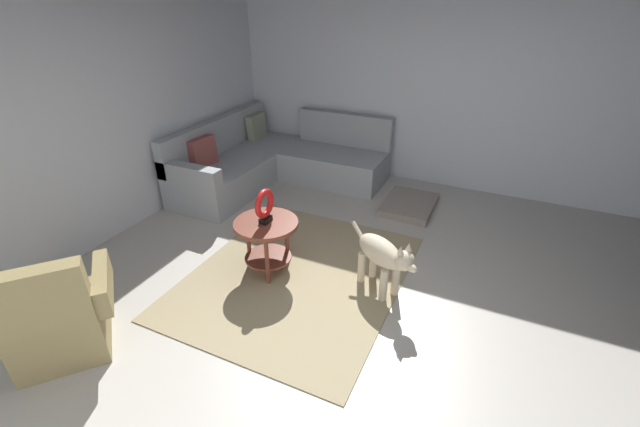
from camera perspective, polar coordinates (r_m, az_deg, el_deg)
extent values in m
cube|color=#B7B2A8|center=(3.77, 5.52, -12.92)|extent=(6.00, 6.00, 0.10)
cube|color=silver|center=(4.79, -29.51, 11.80)|extent=(6.00, 0.12, 2.70)
cube|color=silver|center=(5.81, 16.67, 16.57)|extent=(0.12, 6.00, 2.70)
cube|color=tan|center=(4.06, -3.11, -8.34)|extent=(2.30, 1.90, 0.01)
cube|color=#9EA3A8|center=(5.94, -10.68, 5.95)|extent=(2.20, 0.85, 0.42)
cube|color=#9EA3A8|center=(6.00, -13.89, 10.32)|extent=(2.20, 0.14, 0.46)
cube|color=#9EA3A8|center=(5.97, 2.03, 6.54)|extent=(0.85, 1.40, 0.42)
cube|color=#9EA3A8|center=(6.13, 3.44, 11.48)|extent=(0.14, 1.40, 0.46)
cube|color=#9EA3A8|center=(5.10, -17.50, 5.15)|extent=(0.16, 0.85, 0.22)
cube|color=gray|center=(6.51, -8.69, 11.65)|extent=(0.39, 0.17, 0.39)
cube|color=#994C47|center=(5.56, -15.71, 8.01)|extent=(0.39, 0.20, 0.39)
cube|color=olive|center=(3.76, -31.85, -13.10)|extent=(0.85, 0.85, 0.40)
cube|color=olive|center=(3.31, -34.11, -9.97)|extent=(0.55, 0.50, 0.48)
cube|color=olive|center=(3.52, -27.57, -8.34)|extent=(0.47, 0.52, 0.22)
cylinder|color=brown|center=(3.87, -7.41, -1.39)|extent=(0.60, 0.60, 0.04)
cylinder|color=brown|center=(4.07, -7.09, -5.92)|extent=(0.45, 0.45, 0.02)
cylinder|color=brown|center=(4.12, -9.74, -4.01)|extent=(0.04, 0.04, 0.50)
cylinder|color=brown|center=(3.83, -7.25, -6.50)|extent=(0.04, 0.04, 0.50)
cylinder|color=brown|center=(4.10, -4.52, -3.81)|extent=(0.04, 0.04, 0.50)
cube|color=black|center=(3.85, -7.45, -0.81)|extent=(0.12, 0.08, 0.05)
torus|color=red|center=(3.78, -7.60, 1.35)|extent=(0.28, 0.06, 0.28)
cube|color=gray|center=(5.34, 12.10, 1.19)|extent=(0.80, 0.60, 0.09)
cylinder|color=beige|center=(3.79, 10.31, -8.92)|extent=(0.07, 0.07, 0.32)
cylinder|color=beige|center=(3.71, 8.68, -9.67)|extent=(0.07, 0.07, 0.32)
cylinder|color=beige|center=(3.97, 7.30, -6.69)|extent=(0.07, 0.07, 0.32)
cylinder|color=beige|center=(3.90, 5.69, -7.35)|extent=(0.07, 0.07, 0.32)
ellipsoid|color=beige|center=(3.70, 8.21, -5.09)|extent=(0.46, 0.56, 0.24)
sphere|color=beige|center=(3.48, 11.47, -6.35)|extent=(0.17, 0.17, 0.17)
ellipsoid|color=beige|center=(3.45, 12.31, -7.21)|extent=(0.12, 0.14, 0.07)
cone|color=beige|center=(3.46, 12.09, -4.46)|extent=(0.06, 0.06, 0.07)
cone|color=beige|center=(3.40, 10.99, -4.92)|extent=(0.06, 0.06, 0.07)
cylinder|color=beige|center=(3.88, 5.31, -2.50)|extent=(0.14, 0.19, 0.16)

